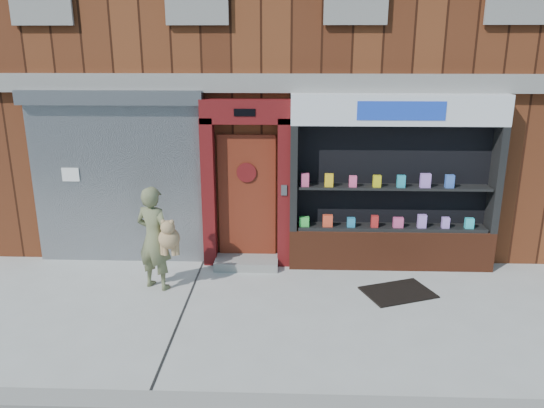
{
  "coord_description": "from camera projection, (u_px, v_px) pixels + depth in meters",
  "views": [
    {
      "loc": [
        0.01,
        -6.91,
        3.73
      ],
      "look_at": [
        -0.28,
        1.0,
        1.37
      ],
      "focal_mm": 35.0,
      "sensor_mm": 36.0,
      "label": 1
    }
  ],
  "objects": [
    {
      "name": "red_door_bay",
      "position": [
        246.0,
        184.0,
        9.08
      ],
      "size": [
        1.52,
        0.58,
        2.9
      ],
      "color": "#580F11",
      "rests_on": "ground"
    },
    {
      "name": "building",
      "position": [
        292.0,
        34.0,
        12.28
      ],
      "size": [
        12.0,
        8.16,
        8.0
      ],
      "color": "#492010",
      "rests_on": "ground"
    },
    {
      "name": "woman",
      "position": [
        156.0,
        238.0,
        8.29
      ],
      "size": [
        0.8,
        0.63,
        1.68
      ],
      "color": "#666B46",
      "rests_on": "ground"
    },
    {
      "name": "pharmacy_bay",
      "position": [
        393.0,
        191.0,
        8.97
      ],
      "size": [
        3.5,
        0.41,
        3.0
      ],
      "color": "#622A17",
      "rests_on": "ground"
    },
    {
      "name": "doormat",
      "position": [
        398.0,
        292.0,
        8.34
      ],
      "size": [
        1.23,
        1.05,
        0.03
      ],
      "primitive_type": "cube",
      "rotation": [
        0.0,
        0.0,
        0.37
      ],
      "color": "black",
      "rests_on": "ground"
    },
    {
      "name": "curb",
      "position": [
        288.0,
        407.0,
        5.61
      ],
      "size": [
        60.0,
        0.3,
        0.12
      ],
      "primitive_type": "cube",
      "color": "gray",
      "rests_on": "ground"
    },
    {
      "name": "shutter_bay",
      "position": [
        117.0,
        168.0,
        9.14
      ],
      "size": [
        3.1,
        0.3,
        3.04
      ],
      "color": "gray",
      "rests_on": "ground"
    },
    {
      "name": "ground",
      "position": [
        289.0,
        314.0,
        7.69
      ],
      "size": [
        80.0,
        80.0,
        0.0
      ],
      "primitive_type": "plane",
      "color": "#9E9E99",
      "rests_on": "ground"
    }
  ]
}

